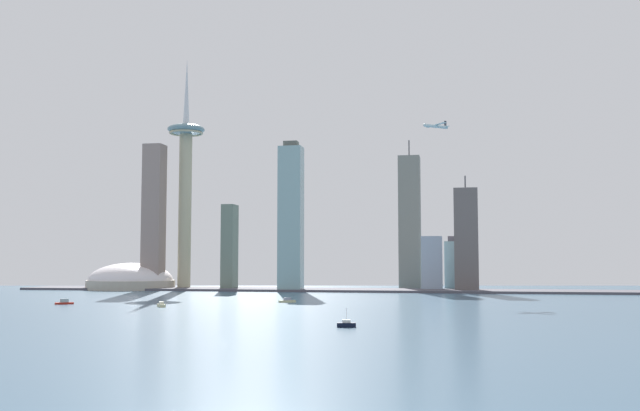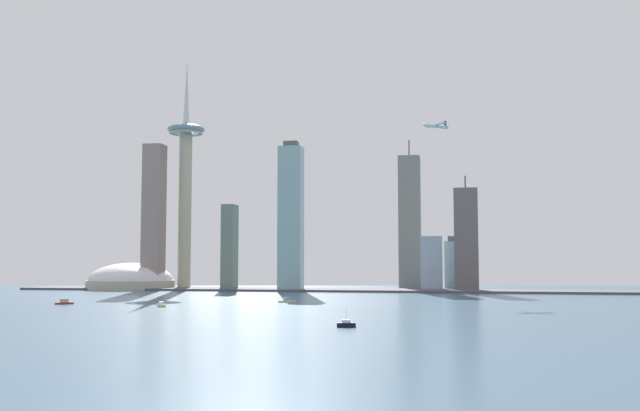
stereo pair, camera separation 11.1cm
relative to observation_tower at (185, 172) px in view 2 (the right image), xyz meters
The scene contains 16 objects.
ground_plane 590.13m from the observation_tower, 66.68° to the right, with size 6000.00×6000.00×0.00m, color #3A5971.
waterfront_pier 267.65m from the observation_tower, ahead, with size 826.80×68.50×2.54m, color #504D57.
observation_tower is the anchor object (origin of this frame).
stadium_dome 147.97m from the observation_tower, behind, with size 105.39×105.39×41.87m.
skyscraper_0 156.45m from the observation_tower, 13.63° to the right, with size 26.35×21.22×170.47m.
skyscraper_1 342.36m from the observation_tower, ahead, with size 21.36×21.21×63.39m.
skyscraper_2 317.07m from the observation_tower, ahead, with size 23.77×13.09×62.57m.
skyscraper_3 281.87m from the observation_tower, 12.66° to the left, with size 26.13×26.50×183.42m.
skyscraper_4 346.11m from the observation_tower, ahead, with size 26.12×17.98×129.14m.
skyscraper_6 109.80m from the observation_tower, ahead, with size 14.77×23.26×101.21m.
skyscraper_7 67.04m from the observation_tower, 147.65° to the right, with size 22.74×21.88×174.26m.
boat_0 364.30m from the observation_tower, 71.19° to the right, with size 10.15×12.08×4.11m.
boat_1 331.90m from the observation_tower, 86.47° to the right, with size 13.50×11.73×4.40m.
boat_2 337.49m from the observation_tower, 52.45° to the right, with size 13.68×11.39×3.94m.
boat_4 545.88m from the observation_tower, 59.34° to the right, with size 10.31×5.70×9.84m.
airplane 321.34m from the observation_tower, 17.29° to the right, with size 26.11×26.62×8.30m.
Camera 2 is at (99.88, -299.09, 34.34)m, focal length 40.32 mm.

